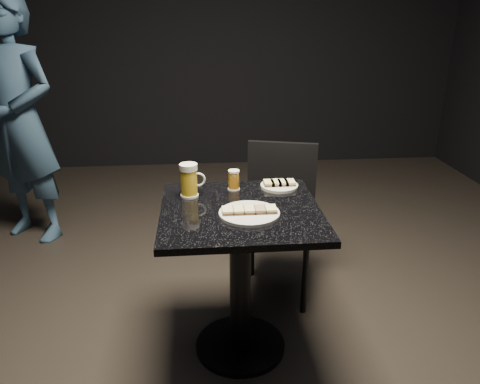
% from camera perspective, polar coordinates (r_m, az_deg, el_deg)
% --- Properties ---
extents(floor, '(6.00, 6.00, 0.00)m').
position_cam_1_polar(floor, '(2.45, 0.04, -18.34)').
color(floor, black).
rests_on(floor, ground).
extents(plate_large, '(0.26, 0.26, 0.01)m').
position_cam_1_polar(plate_large, '(1.99, 1.14, -2.63)').
color(plate_large, silver).
rests_on(plate_large, table).
extents(plate_small, '(0.18, 0.18, 0.01)m').
position_cam_1_polar(plate_small, '(2.30, 4.81, 0.74)').
color(plate_small, silver).
rests_on(plate_small, table).
extents(patron, '(0.74, 0.64, 1.70)m').
position_cam_1_polar(patron, '(3.56, -25.26, 7.72)').
color(patron, navy).
rests_on(patron, floor).
extents(table, '(0.70, 0.70, 0.75)m').
position_cam_1_polar(table, '(2.16, 0.05, -7.92)').
color(table, black).
rests_on(table, floor).
extents(beer_mug, '(0.12, 0.08, 0.16)m').
position_cam_1_polar(beer_mug, '(2.17, -6.19, 1.45)').
color(beer_mug, white).
rests_on(beer_mug, table).
extents(beer_tumbler, '(0.06, 0.06, 0.10)m').
position_cam_1_polar(beer_tumbler, '(2.25, -0.76, 1.47)').
color(beer_tumbler, silver).
rests_on(beer_tumbler, table).
extents(chair, '(0.48, 0.48, 0.87)m').
position_cam_1_polar(chair, '(2.67, 4.79, -2.25)').
color(chair, black).
rests_on(chair, floor).
extents(canapes_on_plate_large, '(0.23, 0.07, 0.02)m').
position_cam_1_polar(canapes_on_plate_large, '(1.98, 1.14, -2.20)').
color(canapes_on_plate_large, '#4C3521').
rests_on(canapes_on_plate_large, plate_large).
extents(canapes_on_plate_small, '(0.15, 0.07, 0.02)m').
position_cam_1_polar(canapes_on_plate_small, '(2.30, 4.82, 1.12)').
color(canapes_on_plate_small, '#4C3521').
rests_on(canapes_on_plate_small, plate_small).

